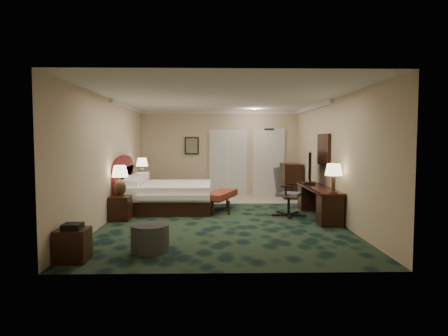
{
  "coord_description": "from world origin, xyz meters",
  "views": [
    {
      "loc": [
        -0.16,
        -8.96,
        1.77
      ],
      "look_at": [
        0.05,
        0.6,
        1.11
      ],
      "focal_mm": 32.0,
      "sensor_mm": 36.0,
      "label": 1
    }
  ],
  "objects_px": {
    "tv": "(310,168)",
    "lamp_far": "(142,169)",
    "ottoman": "(150,238)",
    "desk": "(318,202)",
    "lamp_near": "(120,181)",
    "minibar": "(291,181)",
    "nightstand_near": "(120,208)",
    "desk_chair": "(289,192)",
    "bed_bench": "(220,201)",
    "side_table": "(73,245)",
    "bed": "(169,196)",
    "nightstand_far": "(141,192)"
  },
  "relations": [
    {
      "from": "lamp_far",
      "to": "bed_bench",
      "type": "xyz_separation_m",
      "value": [
        2.16,
        -1.1,
        -0.74
      ]
    },
    {
      "from": "bed",
      "to": "lamp_near",
      "type": "height_order",
      "value": "lamp_near"
    },
    {
      "from": "nightstand_far",
      "to": "desk_chair",
      "type": "height_order",
      "value": "desk_chair"
    },
    {
      "from": "desk",
      "to": "nightstand_near",
      "type": "bearing_deg",
      "value": -176.37
    },
    {
      "from": "lamp_far",
      "to": "desk_chair",
      "type": "height_order",
      "value": "lamp_far"
    },
    {
      "from": "lamp_near",
      "to": "desk",
      "type": "height_order",
      "value": "lamp_near"
    },
    {
      "from": "tv",
      "to": "side_table",
      "type": "bearing_deg",
      "value": -123.63
    },
    {
      "from": "desk",
      "to": "tv",
      "type": "xyz_separation_m",
      "value": [
        -0.04,
        0.65,
        0.74
      ]
    },
    {
      "from": "nightstand_near",
      "to": "bed_bench",
      "type": "height_order",
      "value": "nightstand_near"
    },
    {
      "from": "ottoman",
      "to": "nightstand_near",
      "type": "bearing_deg",
      "value": 112.74
    },
    {
      "from": "tv",
      "to": "desk",
      "type": "bearing_deg",
      "value": -71.79
    },
    {
      "from": "tv",
      "to": "lamp_far",
      "type": "bearing_deg",
      "value": 177.58
    },
    {
      "from": "tv",
      "to": "minibar",
      "type": "distance_m",
      "value": 2.48
    },
    {
      "from": "desk_chair",
      "to": "minibar",
      "type": "distance_m",
      "value": 3.06
    },
    {
      "from": "ottoman",
      "to": "desk",
      "type": "relative_size",
      "value": 0.25
    },
    {
      "from": "lamp_near",
      "to": "tv",
      "type": "xyz_separation_m",
      "value": [
        4.44,
        0.93,
        0.21
      ]
    },
    {
      "from": "bed_bench",
      "to": "desk",
      "type": "relative_size",
      "value": 0.59
    },
    {
      "from": "ottoman",
      "to": "lamp_far",
      "type": "bearing_deg",
      "value": 101.58
    },
    {
      "from": "nightstand_far",
      "to": "lamp_far",
      "type": "relative_size",
      "value": 1.09
    },
    {
      "from": "nightstand_near",
      "to": "desk_chair",
      "type": "distance_m",
      "value": 3.84
    },
    {
      "from": "tv",
      "to": "desk_chair",
      "type": "xyz_separation_m",
      "value": [
        -0.63,
        -0.58,
        -0.52
      ]
    },
    {
      "from": "nightstand_near",
      "to": "side_table",
      "type": "xyz_separation_m",
      "value": [
        0.02,
        -3.01,
        -0.03
      ]
    },
    {
      "from": "desk_chair",
      "to": "bed_bench",
      "type": "bearing_deg",
      "value": 177.37
    },
    {
      "from": "desk",
      "to": "nightstand_far",
      "type": "bearing_deg",
      "value": 156.25
    },
    {
      "from": "bed_bench",
      "to": "lamp_far",
      "type": "bearing_deg",
      "value": 173.46
    },
    {
      "from": "ottoman",
      "to": "desk_chair",
      "type": "height_order",
      "value": "desk_chair"
    },
    {
      "from": "nightstand_far",
      "to": "tv",
      "type": "xyz_separation_m",
      "value": [
        4.4,
        -1.3,
        0.75
      ]
    },
    {
      "from": "lamp_near",
      "to": "minibar",
      "type": "height_order",
      "value": "lamp_near"
    },
    {
      "from": "bed",
      "to": "minibar",
      "type": "bearing_deg",
      "value": 30.03
    },
    {
      "from": "bed",
      "to": "nightstand_far",
      "type": "bearing_deg",
      "value": 133.68
    },
    {
      "from": "side_table",
      "to": "desk",
      "type": "relative_size",
      "value": 0.2
    },
    {
      "from": "lamp_near",
      "to": "nightstand_near",
      "type": "bearing_deg",
      "value": -134.66
    },
    {
      "from": "nightstand_near",
      "to": "minibar",
      "type": "bearing_deg",
      "value": 37.02
    },
    {
      "from": "nightstand_far",
      "to": "desk",
      "type": "height_order",
      "value": "desk"
    },
    {
      "from": "lamp_far",
      "to": "minibar",
      "type": "bearing_deg",
      "value": 13.81
    },
    {
      "from": "desk",
      "to": "desk_chair",
      "type": "xyz_separation_m",
      "value": [
        -0.67,
        0.07,
        0.22
      ]
    },
    {
      "from": "nightstand_far",
      "to": "tv",
      "type": "height_order",
      "value": "tv"
    },
    {
      "from": "desk",
      "to": "desk_chair",
      "type": "bearing_deg",
      "value": 174.3
    },
    {
      "from": "nightstand_near",
      "to": "lamp_far",
      "type": "bearing_deg",
      "value": 88.04
    },
    {
      "from": "nightstand_near",
      "to": "lamp_far",
      "type": "distance_m",
      "value": 2.38
    },
    {
      "from": "nightstand_near",
      "to": "minibar",
      "type": "xyz_separation_m",
      "value": [
        4.44,
        3.35,
        0.26
      ]
    },
    {
      "from": "ottoman",
      "to": "desk",
      "type": "height_order",
      "value": "desk"
    },
    {
      "from": "bed",
      "to": "bed_bench",
      "type": "height_order",
      "value": "bed"
    },
    {
      "from": "desk_chair",
      "to": "side_table",
      "type": "bearing_deg",
      "value": -113.47
    },
    {
      "from": "bed_bench",
      "to": "ottoman",
      "type": "xyz_separation_m",
      "value": [
        -1.17,
        -3.72,
        -0.02
      ]
    },
    {
      "from": "desk",
      "to": "lamp_far",
      "type": "bearing_deg",
      "value": 155.71
    },
    {
      "from": "nightstand_near",
      "to": "tv",
      "type": "bearing_deg",
      "value": 11.83
    },
    {
      "from": "lamp_near",
      "to": "desk",
      "type": "distance_m",
      "value": 4.52
    },
    {
      "from": "bed",
      "to": "desk",
      "type": "relative_size",
      "value": 0.89
    },
    {
      "from": "lamp_far",
      "to": "side_table",
      "type": "height_order",
      "value": "lamp_far"
    }
  ]
}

